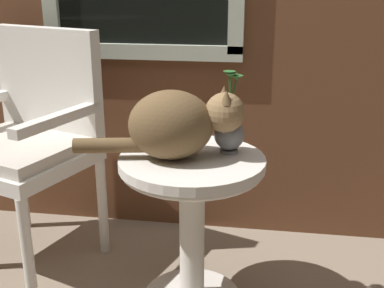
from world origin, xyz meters
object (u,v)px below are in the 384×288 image
wicker_side_table (192,204)px  pewter_vase_with_ivy (230,128)px  cat (176,124)px  wicker_chair (28,133)px

wicker_side_table → pewter_vase_with_ivy: bearing=29.9°
wicker_side_table → cat: 0.31m
wicker_side_table → wicker_chair: (-0.75, 0.26, 0.15)m
pewter_vase_with_ivy → wicker_side_table: bearing=-150.1°
wicker_side_table → cat: size_ratio=1.03×
wicker_side_table → pewter_vase_with_ivy: (0.13, 0.07, 0.28)m
wicker_side_table → wicker_chair: wicker_chair is taller
wicker_side_table → pewter_vase_with_ivy: 0.31m
wicker_side_table → cat: cat is taller
wicker_side_table → wicker_chair: bearing=160.9°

